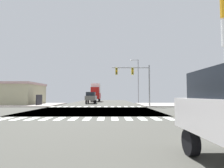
{
  "coord_description": "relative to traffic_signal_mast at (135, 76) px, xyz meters",
  "views": [
    {
      "loc": [
        1.93,
        -21.29,
        1.71
      ],
      "look_at": [
        2.15,
        4.44,
        3.23
      ],
      "focal_mm": 30.54,
      "sensor_mm": 36.0,
      "label": 1
    }
  ],
  "objects": [
    {
      "name": "box_truck_nearside_1",
      "position": [
        -7.6,
        22.77,
        -2.04
      ],
      "size": [
        2.4,
        7.2,
        4.85
      ],
      "rotation": [
        0.0,
        0.0,
        3.14
      ],
      "color": "black",
      "rests_on": "ground"
    },
    {
      "name": "bank_building",
      "position": [
        -22.21,
        6.72,
        -2.61
      ],
      "size": [
        12.16,
        9.12,
        3.98
      ],
      "color": "#B4AD88",
      "rests_on": "ground"
    },
    {
      "name": "pickup_crossing_1",
      "position": [
        -7.6,
        10.42,
        -3.32
      ],
      "size": [
        2.0,
        5.1,
        2.35
      ],
      "rotation": [
        0.0,
        0.0,
        3.14
      ],
      "color": "black",
      "rests_on": "ground"
    },
    {
      "name": "sidewalk_corner_nw",
      "position": [
        -18.6,
        4.76,
        -4.54
      ],
      "size": [
        12.0,
        12.0,
        0.14
      ],
      "color": "gray",
      "rests_on": "ground"
    },
    {
      "name": "traffic_signal_mast",
      "position": [
        0.0,
        0.0,
        0.0
      ],
      "size": [
        5.73,
        0.55,
        6.27
      ],
      "color": "gray",
      "rests_on": "ground"
    },
    {
      "name": "crosswalk_near",
      "position": [
        -5.85,
        -14.54,
        -4.6
      ],
      "size": [
        13.5,
        2.0,
        0.01
      ],
      "color": "white",
      "rests_on": "ground"
    },
    {
      "name": "sidewalk_corner_ne",
      "position": [
        7.4,
        4.76,
        -4.54
      ],
      "size": [
        12.0,
        12.0,
        0.14
      ],
      "color": "gray",
      "rests_on": "ground"
    },
    {
      "name": "street_lamp",
      "position": [
        1.83,
        10.15,
        0.72
      ],
      "size": [
        1.78,
        0.32,
        9.04
      ],
      "color": "gray",
      "rests_on": "ground"
    },
    {
      "name": "ground",
      "position": [
        -5.6,
        -7.24,
        -4.63
      ],
      "size": [
        90.0,
        90.0,
        0.05
      ],
      "color": "#403F3A"
    },
    {
      "name": "crosswalk_far",
      "position": [
        -5.85,
        0.06,
        -4.6
      ],
      "size": [
        13.5,
        2.0,
        0.01
      ],
      "color": "white",
      "rests_on": "ground"
    }
  ]
}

